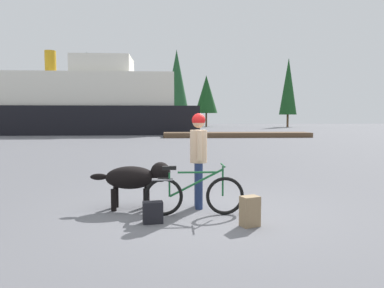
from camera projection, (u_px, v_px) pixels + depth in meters
ground_plane at (199, 213)px, 6.42m from camera, size 160.00×160.00×0.00m
bicycle at (194, 194)px, 6.22m from camera, size 1.74×0.44×0.89m
person_cyclist at (199, 151)px, 6.69m from camera, size 0.32×0.53×1.78m
dog at (136, 178)px, 6.64m from camera, size 1.48×0.50×0.87m
backpack at (250, 211)px, 5.60m from camera, size 0.33×0.29×0.48m
handbag_pannier at (153, 212)px, 5.77m from camera, size 0.34×0.23×0.35m
dock_pier at (237, 135)px, 30.33m from camera, size 12.33×2.33×0.40m
ferry_boat at (81, 105)px, 36.61m from camera, size 23.91×8.09×8.36m
pine_tree_far_left at (87, 80)px, 54.76m from camera, size 2.97×2.97×11.58m
pine_tree_center at (177, 79)px, 57.98m from camera, size 3.56×3.56×12.56m
pine_tree_far_right at (288, 86)px, 59.31m from camera, size 2.87×2.87×11.44m
pine_tree_mid_back at (206, 94)px, 62.63m from camera, size 3.94×3.94×8.95m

